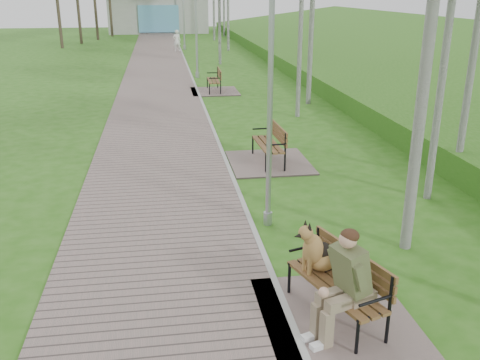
% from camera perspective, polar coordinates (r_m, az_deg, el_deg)
% --- Properties ---
extents(ground, '(120.00, 120.00, 0.00)m').
position_cam_1_polar(ground, '(9.08, 2.79, -8.64)').
color(ground, '#275C12').
rests_on(ground, ground).
extents(walkway, '(3.50, 67.00, 0.04)m').
position_cam_1_polar(walkway, '(29.65, -8.78, 11.16)').
color(walkway, '#74635E').
rests_on(walkway, ground).
extents(kerb, '(0.10, 67.00, 0.05)m').
position_cam_1_polar(kerb, '(29.69, -5.34, 11.32)').
color(kerb, '#999993').
rests_on(kerb, ground).
extents(embankment, '(14.00, 70.00, 1.60)m').
position_cam_1_polar(embankment, '(31.28, 17.78, 10.87)').
color(embankment, '#487D2A').
rests_on(embankment, ground).
extents(building_north, '(10.00, 5.20, 4.00)m').
position_cam_1_polar(building_north, '(58.85, -8.71, 17.24)').
color(building_north, '#9E9E99').
rests_on(building_north, ground).
extents(bench_main, '(2.04, 2.27, 1.78)m').
position_cam_1_polar(bench_main, '(7.44, 9.84, -11.34)').
color(bench_main, '#74635E').
rests_on(bench_main, ground).
extents(bench_second, '(2.06, 2.29, 1.26)m').
position_cam_1_polar(bench_second, '(13.97, 3.01, 2.73)').
color(bench_second, '#74635E').
rests_on(bench_second, ground).
extents(bench_third, '(2.05, 2.27, 1.26)m').
position_cam_1_polar(bench_third, '(24.02, -2.81, 9.92)').
color(bench_third, '#74635E').
rests_on(bench_third, ground).
extents(lamp_post_near, '(0.17, 0.17, 4.41)m').
position_cam_1_polar(lamp_post_near, '(9.76, 3.19, 6.35)').
color(lamp_post_near, '#A0A2A8').
rests_on(lamp_post_near, ground).
extents(lamp_post_second, '(0.20, 0.20, 5.10)m').
position_cam_1_polar(lamp_post_second, '(27.83, -4.68, 15.67)').
color(lamp_post_second, '#A0A2A8').
rests_on(lamp_post_second, ground).
extents(lamp_post_third, '(0.21, 0.21, 5.51)m').
position_cam_1_polar(lamp_post_third, '(41.61, -6.04, 17.21)').
color(lamp_post_third, '#A0A2A8').
rests_on(lamp_post_third, ground).
extents(lamp_post_far, '(0.21, 0.21, 5.31)m').
position_cam_1_polar(lamp_post_far, '(56.28, -6.81, 17.71)').
color(lamp_post_far, '#A0A2A8').
rests_on(lamp_post_far, ground).
extents(pedestrian_near, '(0.62, 0.46, 1.55)m').
position_cam_1_polar(pedestrian_near, '(40.25, -6.75, 14.53)').
color(pedestrian_near, white).
rests_on(pedestrian_near, ground).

